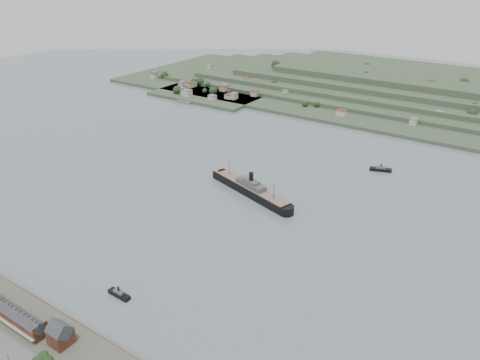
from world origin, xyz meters
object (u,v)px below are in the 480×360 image
Objects in this scene: terrace_row at (9,311)px; tugboat at (119,294)px; steamship at (248,188)px; gabled_building at (60,334)px.

terrace_row is 56.79m from tugboat.
terrace_row is at bearing -96.05° from steamship.
tugboat is (31.98, 46.64, -5.19)m from terrace_row.
tugboat is at bearing 55.56° from terrace_row.
tugboat is at bearing 97.38° from gabled_building.
gabled_building is 43.47m from tugboat.
gabled_building is (37.50, 4.02, 1.34)m from terrace_row.
gabled_building is at bearing -85.13° from steamship.
steamship reaches higher than tugboat.
terrace_row is 3.67× the size of tugboat.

